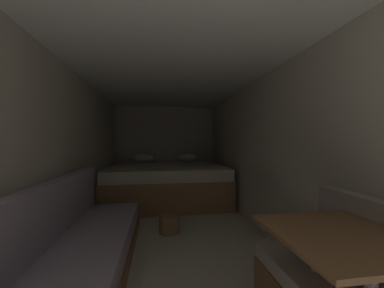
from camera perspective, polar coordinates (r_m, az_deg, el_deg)
name	(u,v)px	position (r m, az deg, el deg)	size (l,w,h in m)	color
ground_plane	(173,240)	(2.88, -4.98, -23.50)	(7.46, 7.46, 0.00)	beige
wall_back	(165,149)	(5.38, -6.90, -1.17)	(2.42, 0.05, 2.02)	beige
wall_left	(65,157)	(2.82, -29.85, -2.89)	(0.05, 5.46, 2.02)	beige
wall_right	(266,155)	(2.96, 18.60, -2.68)	(0.05, 5.46, 2.02)	beige
ceiling_slab	(173,68)	(2.77, -5.03, 18.84)	(2.42, 5.46, 0.05)	white
bed	(167,183)	(4.48, -6.49, -9.88)	(2.20, 1.82, 0.90)	#9E7247
sofa_left	(65,269)	(2.07, -29.99, -26.15)	(0.71, 2.86, 0.83)	brown
dinette_table	(340,254)	(1.43, 33.76, -22.49)	(0.63, 0.66, 0.72)	brown
wicker_basket	(169,223)	(3.07, -5.93, -19.64)	(0.26, 0.26, 0.23)	olive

